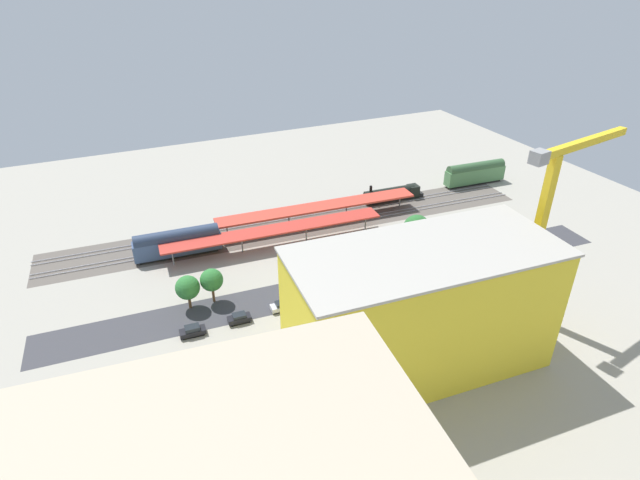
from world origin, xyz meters
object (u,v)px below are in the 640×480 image
platform_canopy_near (274,230)px  construction_building (421,311)px  box_truck_0 (429,286)px  parked_car_0 (436,266)px  passenger_coach (475,173)px  parked_car_6 (193,331)px  parked_car_4 (282,306)px  tower_crane (547,219)px  street_tree_1 (188,288)px  box_truck_1 (386,301)px  street_tree_0 (417,228)px  parked_car_3 (328,298)px  freight_coach_far (177,242)px  platform_canopy_far (318,207)px  locomotive (394,194)px  street_tree_2 (212,280)px  parked_car_2 (363,288)px  traffic_light (283,299)px  parked_car_1 (401,276)px  parked_car_5 (239,318)px

platform_canopy_near → construction_building: size_ratio=1.26×
construction_building → box_truck_0: size_ratio=3.99×
parked_car_0 → box_truck_0: bearing=45.7°
passenger_coach → parked_car_6: size_ratio=4.04×
parked_car_4 → box_truck_0: (-26.83, 6.62, 0.93)m
tower_crane → street_tree_1: tower_crane is taller
box_truck_1 → street_tree_0: 22.13m
platform_canopy_near → passenger_coach: bearing=-170.8°
parked_car_3 → street_tree_1: (23.38, -8.64, 3.52)m
construction_building → tower_crane: size_ratio=1.24×
freight_coach_far → street_tree_0: bearing=157.8°
platform_canopy_far → parked_car_4: 35.56m
locomotive → parked_car_3: bearing=44.1°
tower_crane → street_tree_2: bearing=-26.4°
freight_coach_far → parked_car_3: 35.51m
parked_car_4 → street_tree_2: 13.58m
parked_car_2 → street_tree_1: street_tree_1 is taller
traffic_light → street_tree_0: bearing=-163.6°
parked_car_0 → passenger_coach: bearing=-137.5°
platform_canopy_far → box_truck_0: 36.53m
parked_car_3 → construction_building: size_ratio=0.11×
platform_canopy_near → street_tree_1: street_tree_1 is taller
construction_building → street_tree_2: construction_building is taller
platform_canopy_far → parked_car_1: size_ratio=10.98×
locomotive → passenger_coach: passenger_coach is taller
platform_canopy_far → box_truck_1: 36.44m
street_tree_0 → street_tree_1: bearing=0.4°
parked_car_4 → traffic_light: (0.58, 2.13, 3.24)m
locomotive → parked_car_4: (42.81, 32.19, -0.98)m
platform_canopy_near → street_tree_1: 26.12m
street_tree_1 → street_tree_2: 4.39m
parked_car_2 → street_tree_2: bearing=-17.3°
freight_coach_far → construction_building: 55.70m
locomotive → passenger_coach: bearing=-180.0°
parked_car_0 → parked_car_4: parked_car_4 is taller
parked_car_4 → traffic_light: traffic_light is taller
parked_car_6 → box_truck_0: (-42.98, 6.21, 0.89)m
platform_canopy_near → parked_car_2: size_ratio=11.29×
parked_car_6 → street_tree_0: bearing=-170.5°
parked_car_4 → street_tree_0: street_tree_0 is taller
street_tree_1 → parked_car_2: bearing=165.2°
tower_crane → parked_car_2: bearing=-35.1°
parked_car_2 → box_truck_1: (-1.18, 6.32, 0.84)m
platform_canopy_far → platform_canopy_near: bearing=27.6°
construction_building → parked_car_3: bearing=-70.3°
parked_car_3 → parked_car_5: parked_car_3 is taller
platform_canopy_near → street_tree_1: bearing=34.3°
parked_car_3 → tower_crane: size_ratio=0.14×
box_truck_1 → passenger_coach: bearing=-142.5°
passenger_coach → street_tree_1: street_tree_1 is taller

